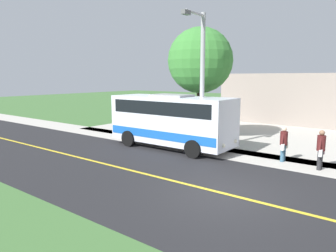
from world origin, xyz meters
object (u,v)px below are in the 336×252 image
(shuttle_bus_front, at_px, (172,119))
(pedestrian_waiting, at_px, (284,143))
(street_light_pole, at_px, (201,76))
(tree_curbside, at_px, (200,61))
(pedestrian_with_bags, at_px, (321,149))

(shuttle_bus_front, relative_size, pedestrian_waiting, 4.36)
(shuttle_bus_front, relative_size, street_light_pole, 1.00)
(pedestrian_waiting, relative_size, tree_curbside, 0.24)
(shuttle_bus_front, distance_m, tree_curbside, 4.37)
(pedestrian_waiting, bearing_deg, street_light_pole, -83.45)
(tree_curbside, bearing_deg, street_light_pole, 32.12)
(shuttle_bus_front, xyz_separation_m, street_light_pole, (-0.37, 1.62, 2.34))
(pedestrian_with_bags, distance_m, tree_curbside, 8.81)
(pedestrian_with_bags, bearing_deg, pedestrian_waiting, -103.11)
(pedestrian_with_bags, bearing_deg, street_light_pole, -89.01)
(pedestrian_waiting, xyz_separation_m, street_light_pole, (0.49, -4.23, 3.10))
(shuttle_bus_front, xyz_separation_m, pedestrian_waiting, (-0.86, 5.86, -0.76))
(shuttle_bus_front, height_order, pedestrian_waiting, shuttle_bus_front)
(pedestrian_waiting, bearing_deg, tree_curbside, -109.38)
(pedestrian_waiting, relative_size, street_light_pole, 0.23)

